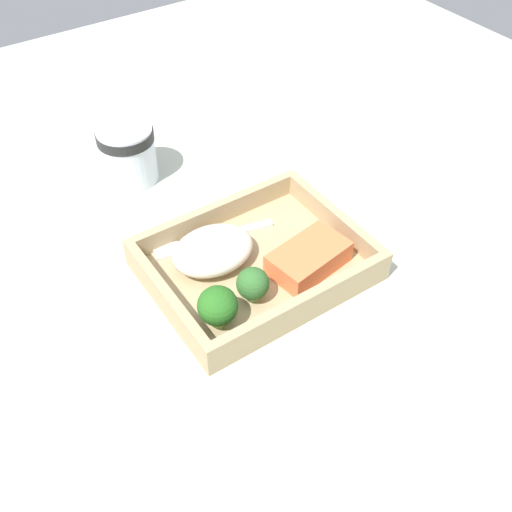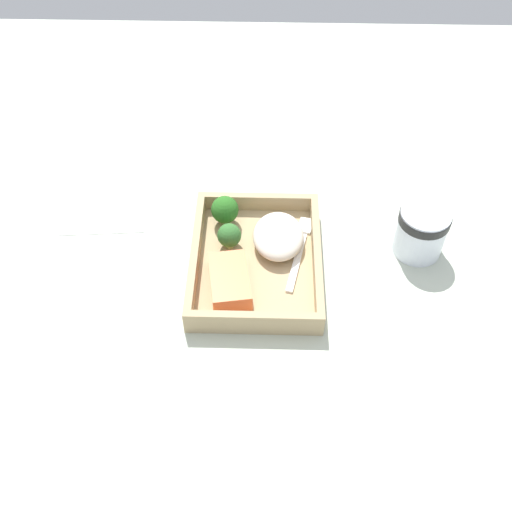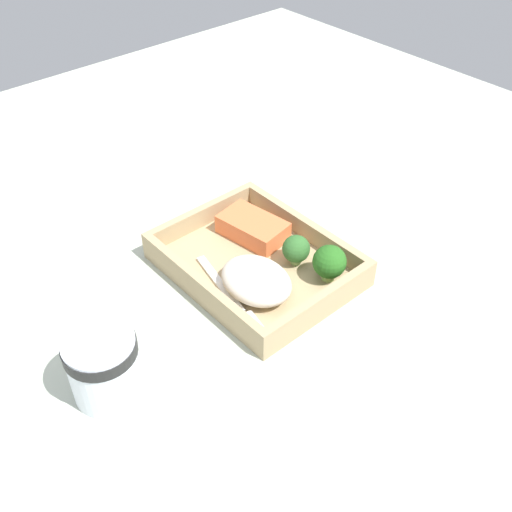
{
  "view_description": "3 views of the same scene",
  "coord_description": "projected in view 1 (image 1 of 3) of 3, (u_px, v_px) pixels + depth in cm",
  "views": [
    {
      "loc": [
        29.27,
        43.45,
        54.65
      ],
      "look_at": [
        0.0,
        0.0,
        2.7
      ],
      "focal_mm": 42.0,
      "sensor_mm": 36.0,
      "label": 1
    },
    {
      "loc": [
        -62.32,
        -1.59,
        74.14
      ],
      "look_at": [
        0.0,
        0.0,
        2.7
      ],
      "focal_mm": 42.0,
      "sensor_mm": 36.0,
      "label": 2
    },
    {
      "loc": [
        47.66,
        -41.87,
        56.65
      ],
      "look_at": [
        0.0,
        0.0,
        2.7
      ],
      "focal_mm": 42.0,
      "sensor_mm": 36.0,
      "label": 3
    }
  ],
  "objects": [
    {
      "name": "salmon_fillet",
      "position": [
        309.0,
        258.0,
        0.74
      ],
      "size": [
        10.64,
        7.34,
        2.95
      ],
      "primitive_type": "cube",
      "rotation": [
        0.0,
        0.0,
        0.16
      ],
      "color": "#F27240",
      "rests_on": "takeout_tray"
    },
    {
      "name": "receipt_slip",
      "position": [
        328.0,
        489.0,
        0.56
      ],
      "size": [
        8.44,
        15.71,
        0.24
      ],
      "primitive_type": "cube",
      "rotation": [
        0.0,
        0.0,
        0.08
      ],
      "color": "white",
      "rests_on": "ground_plane"
    },
    {
      "name": "takeout_tray",
      "position": [
        256.0,
        268.0,
        0.75
      ],
      "size": [
        26.06,
        20.51,
        1.2
      ],
      "primitive_type": "cube",
      "color": "tan",
      "rests_on": "ground_plane"
    },
    {
      "name": "fork",
      "position": [
        206.0,
        241.0,
        0.78
      ],
      "size": [
        15.8,
        4.89,
        0.44
      ],
      "color": "white",
      "rests_on": "takeout_tray"
    },
    {
      "name": "mashed_potatoes",
      "position": [
        213.0,
        250.0,
        0.74
      ],
      "size": [
        10.55,
        8.29,
        3.71
      ],
      "primitive_type": "ellipsoid",
      "color": "beige",
      "rests_on": "takeout_tray"
    },
    {
      "name": "broccoli_floret_1",
      "position": [
        218.0,
        306.0,
        0.66
      ],
      "size": [
        4.62,
        4.62,
        5.36
      ],
      "color": "#80A357",
      "rests_on": "takeout_tray"
    },
    {
      "name": "paper_cup",
      "position": [
        128.0,
        151.0,
        0.86
      ],
      "size": [
        8.17,
        8.17,
        8.53
      ],
      "color": "white",
      "rests_on": "ground_plane"
    },
    {
      "name": "broccoli_floret_2",
      "position": [
        253.0,
        284.0,
        0.69
      ],
      "size": [
        3.91,
        3.91,
        4.49
      ],
      "color": "#8AAC63",
      "rests_on": "takeout_tray"
    },
    {
      "name": "ground_plane",
      "position": [
        256.0,
        277.0,
        0.76
      ],
      "size": [
        160.0,
        160.0,
        2.0
      ],
      "primitive_type": "cube",
      "color": "#B4BDAA"
    },
    {
      "name": "tray_rim",
      "position": [
        256.0,
        256.0,
        0.74
      ],
      "size": [
        26.06,
        20.51,
        3.02
      ],
      "color": "tan",
      "rests_on": "takeout_tray"
    }
  ]
}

